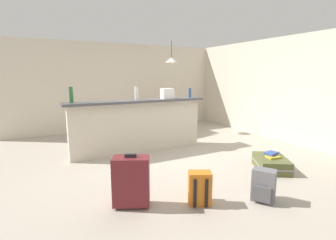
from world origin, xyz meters
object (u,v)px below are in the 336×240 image
(suitcase_flat_olive, at_px, (271,163))
(dining_table, at_px, (168,109))
(bottle_white, at_px, (136,93))
(suitcase_upright_maroon, at_px, (131,181))
(bottle_blue, at_px, (190,93))
(bottle_green, at_px, (71,95))
(pendant_lamp, at_px, (171,60))
(backpack_orange, at_px, (200,188))
(book_stack, at_px, (272,155))
(grocery_bag, at_px, (167,94))
(dining_chair_near_partition, at_px, (175,117))
(backpack_grey, at_px, (263,186))

(suitcase_flat_olive, bearing_deg, dining_table, 93.63)
(bottle_white, bearing_deg, suitcase_upright_maroon, -112.66)
(bottle_blue, height_order, suitcase_flat_olive, bottle_blue)
(bottle_green, bearing_deg, suitcase_flat_olive, -35.78)
(pendant_lamp, height_order, suitcase_flat_olive, pendant_lamp)
(bottle_green, height_order, backpack_orange, bottle_green)
(dining_table, relative_size, book_stack, 3.79)
(grocery_bag, bearing_deg, bottle_green, 177.32)
(pendant_lamp, bearing_deg, bottle_green, -155.60)
(dining_chair_near_partition, xyz_separation_m, book_stack, (0.28, -2.89, -0.26))
(backpack_grey, relative_size, backpack_orange, 1.00)
(bottle_white, xyz_separation_m, suitcase_upright_maroon, (-0.90, -2.16, -0.90))
(grocery_bag, xyz_separation_m, dining_table, (0.75, 1.40, -0.56))
(bottle_blue, height_order, grocery_bag, grocery_bag)
(grocery_bag, relative_size, backpack_grey, 0.62)
(suitcase_flat_olive, bearing_deg, bottle_white, 127.95)
(bottle_green, relative_size, bottle_blue, 1.40)
(pendant_lamp, bearing_deg, dining_table, 144.50)
(bottle_green, bearing_deg, dining_table, 26.04)
(suitcase_flat_olive, bearing_deg, pendant_lamp, 92.32)
(suitcase_flat_olive, height_order, suitcase_upright_maroon, suitcase_upright_maroon)
(bottle_green, relative_size, backpack_grey, 0.70)
(dining_table, height_order, backpack_orange, dining_table)
(backpack_orange, xyz_separation_m, book_stack, (1.78, 0.41, 0.05))
(suitcase_upright_maroon, xyz_separation_m, backpack_orange, (0.78, -0.34, -0.13))
(bottle_green, xyz_separation_m, backpack_grey, (1.90, -2.81, -1.04))
(dining_table, xyz_separation_m, suitcase_upright_maroon, (-2.32, -3.46, -0.32))
(pendant_lamp, distance_m, book_stack, 3.76)
(bottle_green, xyz_separation_m, dining_chair_near_partition, (2.64, 0.82, -0.73))
(dining_table, height_order, suitcase_upright_maroon, dining_table)
(dining_table, bearing_deg, bottle_white, -137.28)
(backpack_orange, bearing_deg, grocery_bag, 71.69)
(bottle_blue, height_order, backpack_grey, bottle_blue)
(suitcase_flat_olive, relative_size, suitcase_upright_maroon, 1.31)
(grocery_bag, bearing_deg, dining_table, 61.96)
(pendant_lamp, relative_size, backpack_orange, 1.48)
(grocery_bag, relative_size, suitcase_upright_maroon, 0.39)
(dining_chair_near_partition, bearing_deg, bottle_green, -162.76)
(dining_chair_near_partition, height_order, backpack_orange, dining_chair_near_partition)
(pendant_lamp, bearing_deg, suitcase_flat_olive, -87.68)
(dining_table, relative_size, suitcase_upright_maroon, 1.64)
(dining_table, distance_m, book_stack, 3.42)
(dining_table, xyz_separation_m, pendant_lamp, (0.08, -0.06, 1.35))
(pendant_lamp, distance_m, suitcase_upright_maroon, 4.48)
(bottle_blue, relative_size, dining_chair_near_partition, 0.23)
(bottle_green, height_order, grocery_bag, bottle_green)
(bottle_blue, height_order, dining_chair_near_partition, bottle_blue)
(grocery_bag, relative_size, backpack_orange, 0.62)
(suitcase_upright_maroon, relative_size, book_stack, 2.31)
(bottle_white, height_order, suitcase_flat_olive, bottle_white)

